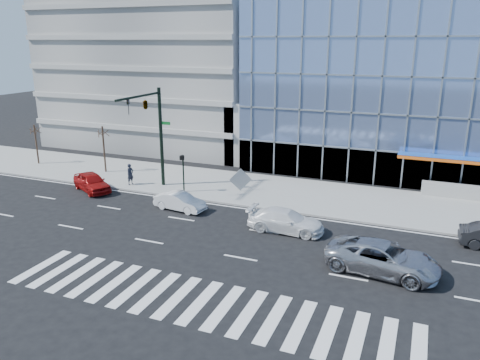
% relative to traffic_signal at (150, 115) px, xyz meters
% --- Properties ---
extents(ground, '(160.00, 160.00, 0.00)m').
position_rel_traffic_signal_xyz_m(ground, '(11.00, -4.57, -6.16)').
color(ground, black).
rests_on(ground, ground).
extents(sidewalk, '(120.00, 8.00, 0.15)m').
position_rel_traffic_signal_xyz_m(sidewalk, '(11.00, 3.43, -6.09)').
color(sidewalk, gray).
rests_on(sidewalk, ground).
extents(parking_garage, '(24.00, 24.00, 20.00)m').
position_rel_traffic_signal_xyz_m(parking_garage, '(-9.00, 21.43, 3.84)').
color(parking_garage, gray).
rests_on(parking_garage, ground).
extents(ramp_block, '(6.00, 8.00, 6.00)m').
position_rel_traffic_signal_xyz_m(ramp_block, '(5.00, 13.43, -3.16)').
color(ramp_block, gray).
rests_on(ramp_block, ground).
extents(traffic_signal, '(1.14, 5.74, 8.00)m').
position_rel_traffic_signal_xyz_m(traffic_signal, '(0.00, 0.00, 0.00)').
color(traffic_signal, black).
rests_on(traffic_signal, sidewalk).
extents(ped_signal_post, '(0.30, 0.33, 3.00)m').
position_rel_traffic_signal_xyz_m(ped_signal_post, '(2.50, 0.37, -4.02)').
color(ped_signal_post, black).
rests_on(ped_signal_post, sidewalk).
extents(street_tree_near, '(1.10, 1.10, 4.23)m').
position_rel_traffic_signal_xyz_m(street_tree_near, '(-7.00, 2.93, -2.39)').
color(street_tree_near, '#332319').
rests_on(street_tree_near, sidewalk).
extents(street_tree_far, '(1.10, 1.10, 3.87)m').
position_rel_traffic_signal_xyz_m(street_tree_far, '(-15.00, 2.93, -2.72)').
color(street_tree_far, '#332319').
rests_on(street_tree_far, sidewalk).
extents(silver_suv, '(6.17, 3.44, 1.63)m').
position_rel_traffic_signal_xyz_m(silver_suv, '(18.52, -7.32, -5.35)').
color(silver_suv, '#B9B8BE').
rests_on(silver_suv, ground).
extents(white_suv, '(4.90, 1.99, 1.42)m').
position_rel_traffic_signal_xyz_m(white_suv, '(12.23, -3.92, -5.45)').
color(white_suv, white).
rests_on(white_suv, ground).
extents(white_sedan, '(3.99, 1.79, 1.27)m').
position_rel_traffic_signal_xyz_m(white_sedan, '(4.07, -3.02, -5.53)').
color(white_sedan, silver).
rests_on(white_sedan, ground).
extents(red_sedan, '(4.69, 3.66, 1.49)m').
position_rel_traffic_signal_xyz_m(red_sedan, '(-4.70, -1.81, -5.42)').
color(red_sedan, '#960C0B').
rests_on(red_sedan, ground).
extents(pedestrian, '(0.56, 0.73, 1.77)m').
position_rel_traffic_signal_xyz_m(pedestrian, '(-2.53, 0.44, -5.13)').
color(pedestrian, black).
rests_on(pedestrian, sidewalk).
extents(tilted_panel, '(1.59, 1.02, 1.84)m').
position_rel_traffic_signal_xyz_m(tilted_panel, '(6.57, 2.34, -5.10)').
color(tilted_panel, '#9D9D9D').
rests_on(tilted_panel, sidewalk).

